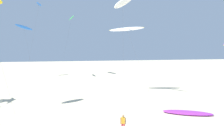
% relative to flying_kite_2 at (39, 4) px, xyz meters
% --- Properties ---
extents(flying_kite_2, '(3.99, 8.05, 20.55)m').
position_rel_flying_kite_2_xyz_m(flying_kite_2, '(0.00, 0.00, 0.00)').
color(flying_kite_2, blue).
rests_on(flying_kite_2, ground).
extents(flying_kite_3, '(6.07, 9.03, 11.77)m').
position_rel_flying_kite_2_xyz_m(flying_kite_3, '(16.20, -22.78, -8.56)').
color(flying_kite_3, white).
rests_on(flying_kite_3, ground).
extents(flying_kite_4, '(4.83, 10.40, 18.03)m').
position_rel_flying_kite_2_xyz_m(flying_kite_4, '(8.69, 5.38, -2.21)').
color(flying_kite_4, green).
rests_on(flying_kite_4, ground).
extents(flying_kite_6, '(5.22, 7.95, 14.95)m').
position_rel_flying_kite_2_xyz_m(flying_kite_6, '(-4.50, 4.39, -5.62)').
color(flying_kite_6, blue).
rests_on(flying_kite_6, ground).
extents(flying_kite_7, '(2.74, 6.61, 15.75)m').
position_rel_flying_kite_2_xyz_m(flying_kite_7, '(14.54, -25.53, -4.80)').
color(flying_kite_7, white).
rests_on(flying_kite_7, ground).
extents(grounded_kite_0, '(5.53, 4.00, 0.33)m').
position_rel_flying_kite_2_xyz_m(grounded_kite_0, '(18.76, -35.99, -19.44)').
color(grounded_kite_0, purple).
rests_on(grounded_kite_0, ground).
extents(person_foreground_walker, '(0.48, 0.30, 1.67)m').
position_rel_flying_kite_2_xyz_m(person_foreground_walker, '(9.99, -38.87, -18.70)').
color(person_foreground_walker, red).
rests_on(person_foreground_walker, ground).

